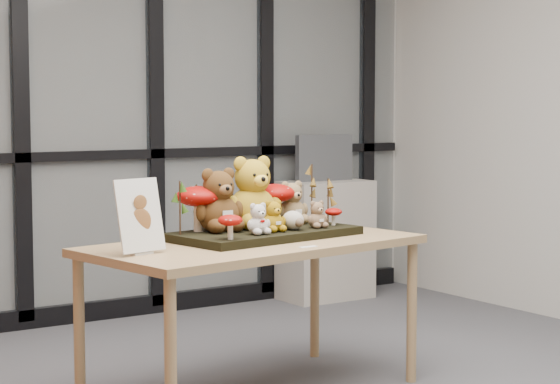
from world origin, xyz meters
TOP-DOWN VIEW (x-y plane):
  - room_shell at (0.00, 0.00)m, footprint 5.00×5.00m
  - glass_partition at (-0.00, 2.47)m, footprint 4.90×0.06m
  - display_table at (-0.04, 0.49)m, footprint 1.67×1.02m
  - diorama_tray at (0.07, 0.57)m, footprint 0.96×0.58m
  - bear_pooh_yellow at (0.06, 0.66)m, footprint 0.33×0.31m
  - bear_brown_medium at (-0.14, 0.63)m, footprint 0.28×0.26m
  - bear_tan_back at (0.32, 0.70)m, footprint 0.20×0.19m
  - bear_small_yellow at (0.06, 0.47)m, footprint 0.14×0.13m
  - bear_white_bow at (-0.05, 0.43)m, footprint 0.14×0.13m
  - bear_beige_small at (0.32, 0.48)m, footprint 0.13×0.12m
  - plush_cream_hedgehog at (0.18, 0.48)m, footprint 0.09×0.08m
  - mushroom_back_left at (-0.22, 0.68)m, footprint 0.21×0.21m
  - mushroom_back_right at (0.22, 0.71)m, footprint 0.20×0.20m
  - mushroom_front_left at (-0.25, 0.35)m, footprint 0.11×0.11m
  - mushroom_front_right at (0.45, 0.53)m, footprint 0.09×0.09m
  - sprig_green_far_left at (-0.35, 0.62)m, footprint 0.05×0.05m
  - sprig_green_mid_left at (-0.23, 0.69)m, footprint 0.05×0.05m
  - sprig_dry_far_right at (0.46, 0.73)m, footprint 0.05×0.05m
  - sprig_dry_mid_right at (0.48, 0.61)m, footprint 0.05×0.05m
  - sprig_green_centre at (-0.01, 0.73)m, footprint 0.05×0.05m
  - sign_holder at (-0.66, 0.41)m, footprint 0.24×0.12m
  - label_card at (0.06, 0.19)m, footprint 0.09×0.03m
  - cabinet at (1.66, 2.25)m, footprint 0.62×0.36m
  - monitor at (1.66, 2.27)m, footprint 0.46×0.05m

SIDE VIEW (x-z plane):
  - cabinet at x=1.66m, z-range 0.00..0.83m
  - display_table at x=-0.04m, z-range 0.30..1.04m
  - label_card at x=0.06m, z-range 0.73..0.74m
  - diorama_tray at x=0.07m, z-range 0.73..0.77m
  - mushroom_front_right at x=0.45m, z-range 0.77..0.87m
  - plush_cream_hedgehog at x=0.18m, z-range 0.77..0.88m
  - mushroom_front_left at x=-0.25m, z-range 0.77..0.90m
  - bear_beige_small at x=0.32m, z-range 0.77..0.92m
  - bear_white_bow at x=-0.05m, z-range 0.77..0.93m
  - bear_small_yellow at x=0.06m, z-range 0.77..0.94m
  - sprig_green_centre at x=-0.01m, z-range 0.77..0.96m
  - sprig_green_mid_left at x=-0.23m, z-range 0.77..1.00m
  - mushroom_back_right at x=0.22m, z-range 0.77..1.00m
  - sprig_dry_mid_right at x=0.48m, z-range 0.77..1.00m
  - sign_holder at x=-0.66m, z-range 0.73..1.05m
  - bear_tan_back at x=0.32m, z-range 0.77..1.01m
  - mushroom_back_left at x=-0.22m, z-range 0.77..1.01m
  - sprig_green_far_left at x=-0.35m, z-range 0.77..1.02m
  - sprig_dry_far_right at x=0.46m, z-range 0.77..1.07m
  - bear_brown_medium at x=-0.14m, z-range 0.77..1.10m
  - bear_pooh_yellow at x=0.06m, z-range 0.77..1.16m
  - monitor at x=1.66m, z-range 0.83..1.16m
  - glass_partition at x=0.00m, z-range 0.03..2.81m
  - room_shell at x=0.00m, z-range -0.82..4.18m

